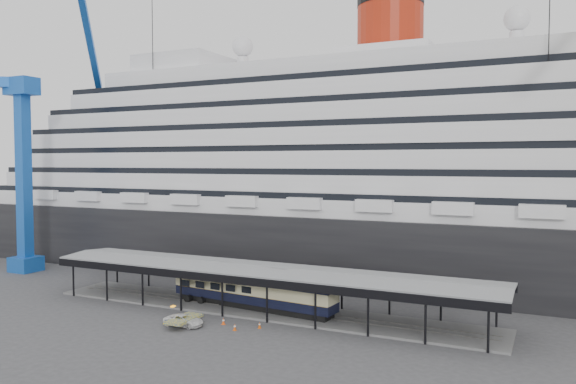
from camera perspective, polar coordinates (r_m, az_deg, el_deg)
name	(u,v)px	position (r m, az deg, el deg)	size (l,w,h in m)	color
ground	(240,321)	(64.16, -4.88, -12.96)	(200.00, 200.00, 0.00)	#3C3C3E
cruise_ship	(341,158)	(90.74, 5.36, 3.44)	(130.00, 30.00, 43.90)	black
platform_canopy	(261,291)	(67.80, -2.72, -10.02)	(56.00, 9.18, 5.30)	slate
crane_blue	(30,148)	(99.52, -24.71, 4.06)	(22.63, 19.19, 47.60)	blue
port_truck	(184,320)	(63.10, -10.54, -12.70)	(2.03, 4.40, 1.22)	silver
pullman_carriage	(252,288)	(68.32, -3.66, -9.71)	(22.03, 5.04, 21.46)	black
traffic_cone_left	(223,321)	(63.10, -6.58, -12.90)	(0.42, 0.42, 0.74)	#F5520D
traffic_cone_mid	(235,327)	(60.87, -5.43, -13.50)	(0.38, 0.38, 0.72)	#D54D0B
traffic_cone_right	(259,325)	(61.45, -2.91, -13.35)	(0.43, 0.43, 0.69)	#DF560C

